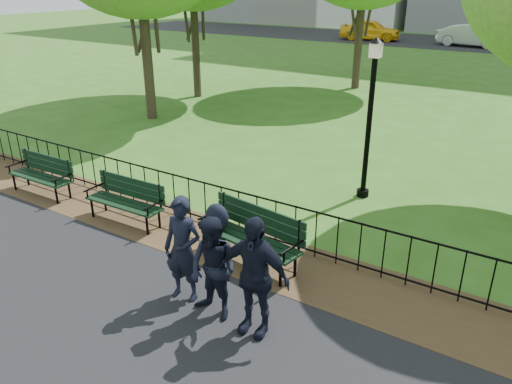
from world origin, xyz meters
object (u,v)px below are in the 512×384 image
Objects in this scene: park_bench_main at (237,224)px; park_bench_left_a at (127,196)px; lamppost at (370,115)px; park_bench_left_b at (43,171)px; person_mid at (213,269)px; person_left at (183,249)px; sedan_silver at (472,36)px; person_right at (254,276)px; taxi at (370,30)px.

park_bench_main is 1.15× the size of park_bench_left_a.
park_bench_left_b is at bearing -148.43° from lamppost.
person_left is at bearing 176.38° from person_mid.
park_bench_main is 2.66m from park_bench_left_a.
person_left is 33.59m from sedan_silver.
sedan_silver is at bearing 102.55° from park_bench_main.
park_bench_left_b is 6.71m from person_right.
park_bench_left_b is at bearing 162.34° from person_right.
park_bench_left_a is at bearing 162.40° from person_mid.
park_bench_main is 1.16× the size of park_bench_left_b.
park_bench_left_a is 2.61m from park_bench_left_b.
person_left is at bearing -169.39° from sedan_silver.
person_mid is at bearing -20.80° from person_left.
park_bench_left_b is 0.50× the size of lamppost.
taxi is at bearing 96.27° from person_left.
person_mid reaches higher than taxi.
park_bench_left_a is 3.62m from person_mid.
person_left is at bearing 171.00° from person_right.
person_right reaches higher than person_left.
park_bench_left_a is 0.38× the size of taxi.
park_bench_left_a is at bearing -172.28° from park_bench_main.
taxi is (-11.15, 33.45, -0.10)m from person_right.
person_mid is (3.29, -1.51, 0.23)m from park_bench_left_a.
lamppost is 2.22× the size of person_mid.
sedan_silver reaches higher than park_bench_left_b.
taxi reaches higher than park_bench_left_a.
lamppost is (3.47, 3.71, 1.31)m from park_bench_left_a.
person_right is (3.94, -1.47, 0.33)m from park_bench_left_a.
person_right is (6.55, -1.44, 0.34)m from park_bench_left_b.
person_mid is at bearing -168.31° from sedan_silver.
taxi is at bearing 97.12° from park_bench_left_b.
park_bench_left_b is 0.38× the size of sedan_silver.
lamppost reaches higher than park_bench_left_b.
lamppost is at bearing 85.72° from park_bench_main.
person_right reaches higher than park_bench_main.
park_bench_main is at bearing -172.70° from taxi.
park_bench_left_b is at bearing 178.34° from taxi.
person_left is at bearing -99.25° from lamppost.
lamppost is at bearing 89.96° from person_right.
park_bench_left_b is (-5.27, -0.01, -0.12)m from park_bench_main.
park_bench_main is at bearing 119.88° from person_mid.
person_right is 35.26m from taxi.
person_mid is 0.88× the size of person_right.
sedan_silver is (-2.56, 32.12, 0.08)m from park_bench_main.
person_left reaches higher than taxi.
park_bench_left_a is 5.24m from lamppost.
person_right is at bearing -84.81° from lamppost.
taxi reaches higher than park_bench_main.
person_left is 0.37× the size of sedan_silver.
person_left is 0.37× the size of taxi.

